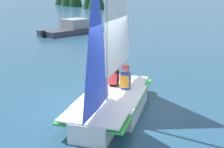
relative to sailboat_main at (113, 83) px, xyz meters
The scene contains 5 objects.
ground_plane 0.82m from the sailboat_main, 134.50° to the left, with size 260.00×260.00×0.00m, color navy.
sailboat_main is the anchor object (origin of this frame).
sailor_helm 0.64m from the sailboat_main, 66.69° to the right, with size 0.42×0.42×1.16m.
sailor_crew 0.79m from the sailboat_main, 31.88° to the right, with size 0.42×0.42×1.16m.
motorboat_distant 15.14m from the sailboat_main, 17.17° to the right, with size 3.51×5.41×1.11m.
Camera 1 is at (-6.29, 3.48, 3.22)m, focal length 45.00 mm.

